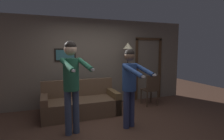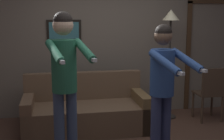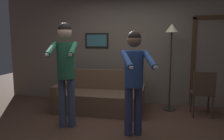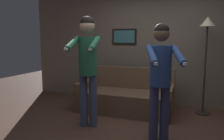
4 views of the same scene
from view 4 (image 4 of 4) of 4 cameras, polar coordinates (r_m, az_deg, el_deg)
ground_plane at (r=3.51m, az=5.27°, el=-16.63°), size 12.00×12.00×0.00m
back_wall_assembly at (r=5.06m, az=11.76°, el=6.01°), size 6.40×0.10×2.60m
couch at (r=4.53m, az=3.51°, el=-7.16°), size 1.92×0.89×0.87m
torchiere_lamp at (r=4.55m, az=23.54°, el=8.02°), size 0.29×0.29×1.88m
person_standing_left at (r=3.57m, az=-6.42°, el=2.66°), size 0.55×0.78×1.83m
person_standing_right at (r=3.12m, az=12.61°, el=-0.32°), size 0.58×0.73×1.68m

